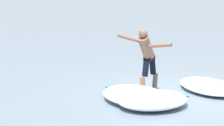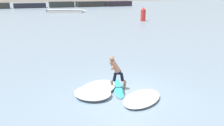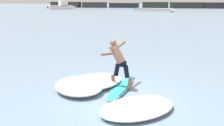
{
  "view_description": "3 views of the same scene",
  "coord_description": "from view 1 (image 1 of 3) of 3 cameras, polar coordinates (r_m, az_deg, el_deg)",
  "views": [
    {
      "loc": [
        -13.19,
        -1.61,
        3.22
      ],
      "look_at": [
        -0.1,
        1.63,
        0.71
      ],
      "focal_mm": 85.0,
      "sensor_mm": 36.0,
      "label": 1
    },
    {
      "loc": [
        -3.65,
        -8.51,
        4.57
      ],
      "look_at": [
        0.07,
        2.24,
        0.84
      ],
      "focal_mm": 35.0,
      "sensor_mm": 36.0,
      "label": 2
    },
    {
      "loc": [
        0.42,
        -6.13,
        2.95
      ],
      "look_at": [
        -0.6,
        1.6,
        0.61
      ],
      "focal_mm": 35.0,
      "sensor_mm": 36.0,
      "label": 3
    }
  ],
  "objects": [
    {
      "name": "ground_plane",
      "position": [
        13.67,
        6.76,
        -3.14
      ],
      "size": [
        200.0,
        200.0,
        0.0
      ],
      "primitive_type": "plane",
      "color": "slate"
    },
    {
      "name": "surfer",
      "position": [
        13.3,
        3.76,
        0.99
      ],
      "size": [
        0.98,
        1.49,
        1.59
      ],
      "color": "brown",
      "rests_on": "surfboard"
    },
    {
      "name": "surfboard",
      "position": [
        13.61,
        3.83,
        -2.99
      ],
      "size": [
        1.06,
        2.37,
        0.21
      ],
      "color": "#2EA0C0",
      "rests_on": "ground"
    },
    {
      "name": "wave_foam_beside",
      "position": [
        12.2,
        4.41,
        -3.98
      ],
      "size": [
        2.25,
        2.19,
        0.33
      ],
      "color": "white",
      "rests_on": "ground"
    },
    {
      "name": "wave_foam_at_tail",
      "position": [
        13.96,
        10.31,
        -2.47
      ],
      "size": [
        2.49,
        2.18,
        0.23
      ],
      "color": "white",
      "rests_on": "ground"
    },
    {
      "name": "wave_foam_at_nose",
      "position": [
        12.66,
        2.47,
        -3.49
      ],
      "size": [
        2.49,
        2.34,
        0.3
      ],
      "color": "white",
      "rests_on": "ground"
    }
  ]
}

